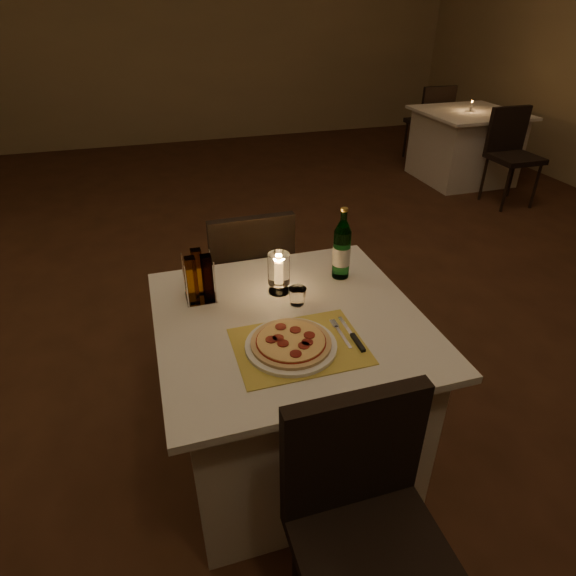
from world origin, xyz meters
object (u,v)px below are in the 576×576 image
object	(u,v)px
chair_near	(364,512)
plate	(291,346)
main_table	(289,389)
chair_far	(249,273)
pizza	(291,342)
hurricane_candle	(279,270)
tumbler	(297,296)
neighbor_table_right	(464,146)
water_bottle	(342,250)

from	to	relation	value
chair_near	plate	distance (m)	0.57
main_table	chair_far	xyz separation A→B (m)	(-0.00, 0.71, 0.18)
chair_far	pizza	size ratio (longest dim) A/B	3.21
chair_near	hurricane_candle	size ratio (longest dim) A/B	5.17
chair_far	plate	xyz separation A→B (m)	(-0.05, -0.89, 0.20)
chair_near	tumbler	distance (m)	0.83
chair_far	tumbler	world-z (taller)	chair_far
chair_near	tumbler	world-z (taller)	chair_near
main_table	chair_near	size ratio (longest dim) A/B	1.11
main_table	tumbler	bearing A→B (deg)	54.80
main_table	neighbor_table_right	distance (m)	4.30
water_bottle	hurricane_candle	world-z (taller)	water_bottle
chair_near	plate	bearing A→B (deg)	95.35
chair_near	chair_far	size ratio (longest dim) A/B	1.00
main_table	pizza	size ratio (longest dim) A/B	3.57
tumbler	hurricane_candle	world-z (taller)	hurricane_candle
water_bottle	chair_near	bearing A→B (deg)	-107.74
neighbor_table_right	water_bottle	bearing A→B (deg)	-132.87
tumbler	neighbor_table_right	xyz separation A→B (m)	(2.91, 3.03, -0.40)
water_bottle	neighbor_table_right	xyz separation A→B (m)	(2.66, 2.87, -0.49)
plate	hurricane_candle	bearing A→B (deg)	80.31
main_table	chair_far	bearing A→B (deg)	90.00
hurricane_candle	tumbler	bearing A→B (deg)	-68.05
pizza	hurricane_candle	xyz separation A→B (m)	(0.06, 0.37, 0.07)
plate	pizza	distance (m)	0.02
plate	neighbor_table_right	bearing A→B (deg)	47.45
tumbler	hurricane_candle	xyz separation A→B (m)	(-0.04, 0.11, 0.07)
chair_far	hurricane_candle	distance (m)	0.60
main_table	chair_far	world-z (taller)	chair_far
main_table	chair_near	bearing A→B (deg)	-90.00
pizza	tumbler	size ratio (longest dim) A/B	3.94
tumbler	hurricane_candle	distance (m)	0.14
hurricane_candle	plate	bearing A→B (deg)	-99.69
pizza	neighbor_table_right	distance (m)	4.48
main_table	neighbor_table_right	bearing A→B (deg)	46.32
plate	tumbler	size ratio (longest dim) A/B	4.50
neighbor_table_right	main_table	bearing A→B (deg)	-133.68
pizza	chair_far	bearing A→B (deg)	86.80
pizza	chair_near	bearing A→B (deg)	-84.66
hurricane_candle	neighbor_table_right	xyz separation A→B (m)	(2.96, 2.92, -0.47)
pizza	neighbor_table_right	bearing A→B (deg)	47.45
chair_far	water_bottle	size ratio (longest dim) A/B	2.84
chair_far	neighbor_table_right	xyz separation A→B (m)	(2.97, 2.39, -0.18)
water_bottle	main_table	bearing A→B (deg)	-141.92
water_bottle	pizza	bearing A→B (deg)	-130.26
chair_near	water_bottle	distance (m)	1.05
chair_near	neighbor_table_right	bearing A→B (deg)	52.17
chair_far	chair_near	bearing A→B (deg)	-90.00
main_table	pizza	bearing A→B (deg)	-105.50
chair_near	water_bottle	xyz separation A→B (m)	(0.30, 0.95, 0.32)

